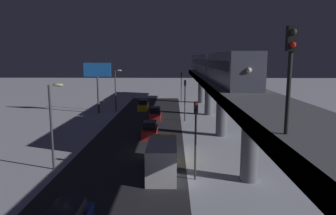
{
  "coord_description": "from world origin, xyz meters",
  "views": [
    {
      "loc": [
        -0.1,
        31.08,
        9.8
      ],
      "look_at": [
        0.87,
        -22.22,
        1.18
      ],
      "focal_mm": 33.06,
      "sensor_mm": 36.0,
      "label": 1
    }
  ],
  "objects_px": {
    "sedan_red_2": "(155,114)",
    "sedan_yellow": "(143,106)",
    "sedan_red": "(150,130)",
    "subway_train": "(210,64)",
    "traffic_light_mid": "(185,94)",
    "commercial_billboard": "(97,75)",
    "traffic_light_near": "(196,129)",
    "box_truck": "(162,157)",
    "traffic_light_far": "(181,82)",
    "rail_signal": "(290,61)"
  },
  "relations": [
    {
      "from": "subway_train",
      "to": "sedan_red_2",
      "type": "height_order",
      "value": "subway_train"
    },
    {
      "from": "sedan_red_2",
      "to": "box_truck",
      "type": "height_order",
      "value": "box_truck"
    },
    {
      "from": "sedan_yellow",
      "to": "box_truck",
      "type": "relative_size",
      "value": 0.63
    },
    {
      "from": "rail_signal",
      "to": "traffic_light_near",
      "type": "height_order",
      "value": "rail_signal"
    },
    {
      "from": "traffic_light_far",
      "to": "rail_signal",
      "type": "bearing_deg",
      "value": 92.42
    },
    {
      "from": "subway_train",
      "to": "traffic_light_mid",
      "type": "distance_m",
      "value": 8.27
    },
    {
      "from": "sedan_red",
      "to": "box_truck",
      "type": "height_order",
      "value": "box_truck"
    },
    {
      "from": "sedan_red_2",
      "to": "traffic_light_mid",
      "type": "height_order",
      "value": "traffic_light_mid"
    },
    {
      "from": "sedan_red",
      "to": "commercial_billboard",
      "type": "bearing_deg",
      "value": 122.19
    },
    {
      "from": "box_truck",
      "to": "commercial_billboard",
      "type": "height_order",
      "value": "commercial_billboard"
    },
    {
      "from": "sedan_red_2",
      "to": "commercial_billboard",
      "type": "xyz_separation_m",
      "value": [
        10.46,
        -5.32,
        6.03
      ]
    },
    {
      "from": "sedan_yellow",
      "to": "commercial_billboard",
      "type": "distance_m",
      "value": 10.36
    },
    {
      "from": "sedan_red",
      "to": "traffic_light_mid",
      "type": "relative_size",
      "value": 0.69
    },
    {
      "from": "commercial_billboard",
      "to": "sedan_yellow",
      "type": "bearing_deg",
      "value": -155.34
    },
    {
      "from": "subway_train",
      "to": "traffic_light_near",
      "type": "height_order",
      "value": "subway_train"
    },
    {
      "from": "subway_train",
      "to": "sedan_red",
      "type": "distance_m",
      "value": 19.3
    },
    {
      "from": "commercial_billboard",
      "to": "subway_train",
      "type": "bearing_deg",
      "value": 175.61
    },
    {
      "from": "sedan_red",
      "to": "sedan_yellow",
      "type": "height_order",
      "value": "same"
    },
    {
      "from": "sedan_red_2",
      "to": "box_truck",
      "type": "distance_m",
      "value": 23.55
    },
    {
      "from": "traffic_light_far",
      "to": "traffic_light_near",
      "type": "bearing_deg",
      "value": 90.0
    },
    {
      "from": "traffic_light_far",
      "to": "commercial_billboard",
      "type": "xyz_separation_m",
      "value": [
        15.16,
        16.55,
        2.63
      ]
    },
    {
      "from": "rail_signal",
      "to": "sedan_red",
      "type": "distance_m",
      "value": 28.58
    },
    {
      "from": "traffic_light_mid",
      "to": "traffic_light_far",
      "type": "bearing_deg",
      "value": -90.0
    },
    {
      "from": "sedan_yellow",
      "to": "rail_signal",
      "type": "bearing_deg",
      "value": 102.2
    },
    {
      "from": "traffic_light_near",
      "to": "commercial_billboard",
      "type": "xyz_separation_m",
      "value": [
        15.16,
        -30.38,
        2.63
      ]
    },
    {
      "from": "subway_train",
      "to": "commercial_billboard",
      "type": "bearing_deg",
      "value": -4.39
    },
    {
      "from": "rail_signal",
      "to": "sedan_red_2",
      "type": "distance_m",
      "value": 39.18
    },
    {
      "from": "box_truck",
      "to": "traffic_light_mid",
      "type": "xyz_separation_m",
      "value": [
        -2.7,
        -21.87,
        2.85
      ]
    },
    {
      "from": "sedan_red_2",
      "to": "sedan_yellow",
      "type": "bearing_deg",
      "value": 107.58
    },
    {
      "from": "sedan_red_2",
      "to": "sedan_red",
      "type": "bearing_deg",
      "value": -90.0
    },
    {
      "from": "rail_signal",
      "to": "sedan_red_2",
      "type": "height_order",
      "value": "rail_signal"
    },
    {
      "from": "traffic_light_far",
      "to": "traffic_light_mid",
      "type": "bearing_deg",
      "value": 90.0
    },
    {
      "from": "subway_train",
      "to": "sedan_red",
      "type": "bearing_deg",
      "value": 59.2
    },
    {
      "from": "sedan_red_2",
      "to": "box_truck",
      "type": "xyz_separation_m",
      "value": [
        -2.0,
        23.46,
        0.55
      ]
    },
    {
      "from": "sedan_red_2",
      "to": "traffic_light_far",
      "type": "relative_size",
      "value": 0.66
    },
    {
      "from": "subway_train",
      "to": "sedan_red",
      "type": "relative_size",
      "value": 12.65
    },
    {
      "from": "rail_signal",
      "to": "sedan_red_2",
      "type": "xyz_separation_m",
      "value": [
        7.21,
        -37.47,
        -8.86
      ]
    },
    {
      "from": "sedan_red",
      "to": "traffic_light_near",
      "type": "height_order",
      "value": "traffic_light_near"
    },
    {
      "from": "sedan_red_2",
      "to": "commercial_billboard",
      "type": "height_order",
      "value": "commercial_billboard"
    },
    {
      "from": "traffic_light_near",
      "to": "commercial_billboard",
      "type": "distance_m",
      "value": 34.05
    },
    {
      "from": "subway_train",
      "to": "box_truck",
      "type": "distance_m",
      "value": 29.12
    },
    {
      "from": "sedan_red",
      "to": "sedan_red_2",
      "type": "bearing_deg",
      "value": 90.0
    },
    {
      "from": "sedan_yellow",
      "to": "traffic_light_mid",
      "type": "distance_m",
      "value": 13.29
    },
    {
      "from": "subway_train",
      "to": "sedan_red_2",
      "type": "distance_m",
      "value": 12.59
    },
    {
      "from": "rail_signal",
      "to": "traffic_light_mid",
      "type": "distance_m",
      "value": 36.38
    },
    {
      "from": "traffic_light_near",
      "to": "traffic_light_far",
      "type": "bearing_deg",
      "value": -90.0
    },
    {
      "from": "subway_train",
      "to": "sedan_red",
      "type": "height_order",
      "value": "subway_train"
    },
    {
      "from": "subway_train",
      "to": "traffic_light_far",
      "type": "height_order",
      "value": "subway_train"
    },
    {
      "from": "sedan_red",
      "to": "sedan_red_2",
      "type": "height_order",
      "value": "same"
    },
    {
      "from": "box_truck",
      "to": "traffic_light_near",
      "type": "height_order",
      "value": "traffic_light_near"
    }
  ]
}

